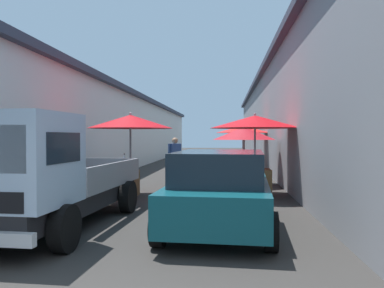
{
  "coord_description": "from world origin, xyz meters",
  "views": [
    {
      "loc": [
        -2.35,
        -1.51,
        1.71
      ],
      "look_at": [
        7.77,
        -0.62,
        1.53
      ],
      "focal_mm": 36.59,
      "sensor_mm": 36.0,
      "label": 1
    }
  ],
  "objects_px": {
    "parked_scooter": "(125,174)",
    "fruit_stall_far_left": "(243,135)",
    "hatchback_car": "(221,190)",
    "fruit_stall_far_right": "(256,129)",
    "fruit_stall_near_right": "(130,132)",
    "vendor_by_crates": "(175,156)",
    "delivery_truck": "(34,177)",
    "fruit_stall_mid_lane": "(244,139)"
  },
  "relations": [
    {
      "from": "parked_scooter",
      "to": "fruit_stall_far_left",
      "type": "bearing_deg",
      "value": -36.79
    },
    {
      "from": "fruit_stall_far_left",
      "to": "hatchback_car",
      "type": "bearing_deg",
      "value": 175.57
    },
    {
      "from": "fruit_stall_far_right",
      "to": "fruit_stall_far_left",
      "type": "bearing_deg",
      "value": 0.43
    },
    {
      "from": "fruit_stall_far_right",
      "to": "fruit_stall_far_left",
      "type": "relative_size",
      "value": 1.01
    },
    {
      "from": "fruit_stall_near_right",
      "to": "vendor_by_crates",
      "type": "distance_m",
      "value": 3.88
    },
    {
      "from": "fruit_stall_far_left",
      "to": "parked_scooter",
      "type": "bearing_deg",
      "value": 143.21
    },
    {
      "from": "fruit_stall_far_left",
      "to": "vendor_by_crates",
      "type": "relative_size",
      "value": 1.54
    },
    {
      "from": "fruit_stall_far_left",
      "to": "hatchback_car",
      "type": "relative_size",
      "value": 0.65
    },
    {
      "from": "fruit_stall_far_right",
      "to": "fruit_stall_far_left",
      "type": "height_order",
      "value": "fruit_stall_far_right"
    },
    {
      "from": "delivery_truck",
      "to": "parked_scooter",
      "type": "distance_m",
      "value": 6.81
    },
    {
      "from": "delivery_truck",
      "to": "vendor_by_crates",
      "type": "distance_m",
      "value": 8.5
    },
    {
      "from": "fruit_stall_near_right",
      "to": "hatchback_car",
      "type": "bearing_deg",
      "value": -144.88
    },
    {
      "from": "fruit_stall_far_right",
      "to": "parked_scooter",
      "type": "bearing_deg",
      "value": 68.75
    },
    {
      "from": "hatchback_car",
      "to": "fruit_stall_near_right",
      "type": "bearing_deg",
      "value": 35.12
    },
    {
      "from": "fruit_stall_mid_lane",
      "to": "hatchback_car",
      "type": "bearing_deg",
      "value": 173.95
    },
    {
      "from": "fruit_stall_mid_lane",
      "to": "delivery_truck",
      "type": "xyz_separation_m",
      "value": [
        -7.79,
        3.83,
        -0.6
      ]
    },
    {
      "from": "fruit_stall_far_right",
      "to": "hatchback_car",
      "type": "relative_size",
      "value": 0.65
    },
    {
      "from": "fruit_stall_near_right",
      "to": "fruit_stall_far_left",
      "type": "xyz_separation_m",
      "value": [
        7.74,
        -3.55,
        -0.07
      ]
    },
    {
      "from": "fruit_stall_near_right",
      "to": "vendor_by_crates",
      "type": "relative_size",
      "value": 1.45
    },
    {
      "from": "fruit_stall_mid_lane",
      "to": "hatchback_car",
      "type": "xyz_separation_m",
      "value": [
        -6.86,
        0.73,
        -0.9
      ]
    },
    {
      "from": "delivery_truck",
      "to": "hatchback_car",
      "type": "bearing_deg",
      "value": -73.28
    },
    {
      "from": "hatchback_car",
      "to": "parked_scooter",
      "type": "distance_m",
      "value": 6.74
    },
    {
      "from": "fruit_stall_mid_lane",
      "to": "vendor_by_crates",
      "type": "bearing_deg",
      "value": 76.49
    },
    {
      "from": "fruit_stall_near_right",
      "to": "fruit_stall_far_right",
      "type": "height_order",
      "value": "fruit_stall_near_right"
    },
    {
      "from": "fruit_stall_far_left",
      "to": "parked_scooter",
      "type": "height_order",
      "value": "fruit_stall_far_left"
    },
    {
      "from": "fruit_stall_mid_lane",
      "to": "fruit_stall_far_left",
      "type": "bearing_deg",
      "value": -2.03
    },
    {
      "from": "fruit_stall_far_left",
      "to": "vendor_by_crates",
      "type": "bearing_deg",
      "value": 145.99
    },
    {
      "from": "fruit_stall_near_right",
      "to": "hatchback_car",
      "type": "distance_m",
      "value": 4.76
    },
    {
      "from": "fruit_stall_far_left",
      "to": "parked_scooter",
      "type": "distance_m",
      "value": 7.22
    },
    {
      "from": "fruit_stall_near_right",
      "to": "fruit_stall_far_right",
      "type": "bearing_deg",
      "value": -83.87
    },
    {
      "from": "hatchback_car",
      "to": "delivery_truck",
      "type": "distance_m",
      "value": 3.26
    },
    {
      "from": "fruit_stall_mid_lane",
      "to": "vendor_by_crates",
      "type": "distance_m",
      "value": 2.72
    },
    {
      "from": "fruit_stall_far_right",
      "to": "delivery_truck",
      "type": "distance_m",
      "value": 6.58
    },
    {
      "from": "fruit_stall_far_right",
      "to": "delivery_truck",
      "type": "bearing_deg",
      "value": 141.53
    },
    {
      "from": "fruit_stall_far_right",
      "to": "parked_scooter",
      "type": "xyz_separation_m",
      "value": [
        1.67,
        4.3,
        -1.48
      ]
    },
    {
      "from": "parked_scooter",
      "to": "fruit_stall_far_right",
      "type": "bearing_deg",
      "value": -111.25
    },
    {
      "from": "hatchback_car",
      "to": "delivery_truck",
      "type": "xyz_separation_m",
      "value": [
        -0.93,
        3.11,
        0.3
      ]
    },
    {
      "from": "fruit_stall_far_right",
      "to": "delivery_truck",
      "type": "xyz_separation_m",
      "value": [
        -5.1,
        4.05,
        -0.89
      ]
    },
    {
      "from": "fruit_stall_mid_lane",
      "to": "fruit_stall_near_right",
      "type": "distance_m",
      "value": 4.58
    },
    {
      "from": "fruit_stall_mid_lane",
      "to": "hatchback_car",
      "type": "height_order",
      "value": "fruit_stall_mid_lane"
    },
    {
      "from": "vendor_by_crates",
      "to": "parked_scooter",
      "type": "relative_size",
      "value": 1.02
    },
    {
      "from": "fruit_stall_far_right",
      "to": "fruit_stall_mid_lane",
      "type": "bearing_deg",
      "value": 4.7
    }
  ]
}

